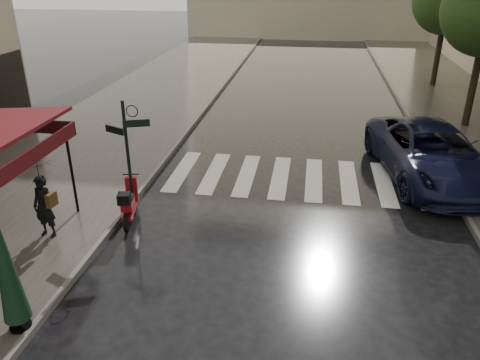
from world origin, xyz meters
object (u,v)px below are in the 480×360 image
(scooter, at_px, (129,203))
(parasol_front, at_px, (5,262))
(pedestrian_with_umbrella, at_px, (38,175))
(parked_car, at_px, (431,153))

(scooter, height_order, parasol_front, parasol_front)
(pedestrian_with_umbrella, distance_m, scooter, 2.33)
(scooter, bearing_deg, parasol_front, -107.78)
(pedestrian_with_umbrella, bearing_deg, parasol_front, -60.13)
(parasol_front, bearing_deg, scooter, 83.67)
(pedestrian_with_umbrella, xyz_separation_m, parasol_front, (1.12, -3.01, -0.18))
(pedestrian_with_umbrella, relative_size, parked_car, 0.41)
(pedestrian_with_umbrella, height_order, parasol_front, parasol_front)
(scooter, bearing_deg, parked_car, 14.44)
(pedestrian_with_umbrella, height_order, scooter, pedestrian_with_umbrella)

